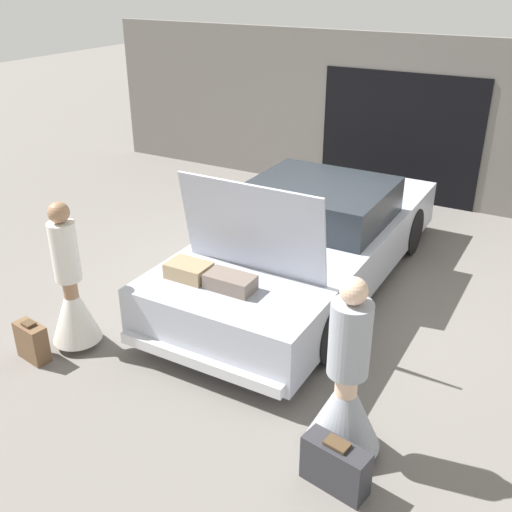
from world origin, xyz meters
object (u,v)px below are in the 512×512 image
(car, at_px, (309,241))
(person_left, at_px, (72,296))
(suitcase_beside_right_person, at_px, (335,465))
(person_right, at_px, (345,394))
(suitcase_beside_left_person, at_px, (32,342))

(car, relative_size, person_left, 3.02)
(suitcase_beside_right_person, bearing_deg, car, 118.66)
(person_right, bearing_deg, suitcase_beside_left_person, 99.32)
(person_left, relative_size, person_right, 1.00)
(person_left, height_order, person_right, person_right)
(person_right, relative_size, suitcase_beside_right_person, 2.91)
(person_left, distance_m, suitcase_beside_right_person, 3.30)
(suitcase_beside_left_person, bearing_deg, car, 59.55)
(person_left, bearing_deg, person_right, 98.87)
(suitcase_beside_left_person, xyz_separation_m, suitcase_beside_right_person, (3.46, -0.04, 0.00))
(car, xyz_separation_m, person_left, (-1.57, -2.60, 0.03))
(person_left, xyz_separation_m, suitcase_beside_left_person, (-0.21, -0.43, -0.40))
(person_right, distance_m, suitcase_beside_right_person, 0.57)
(car, height_order, suitcase_beside_right_person, car)
(car, relative_size, suitcase_beside_right_person, 8.76)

